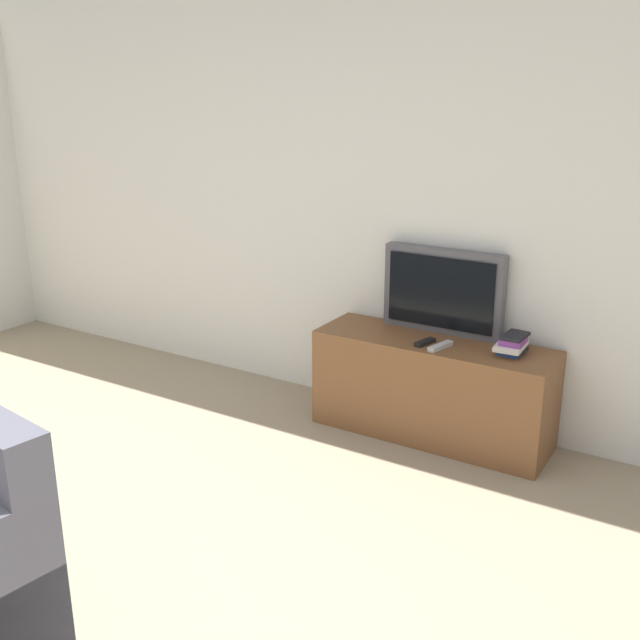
# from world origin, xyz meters

# --- Properties ---
(wall_back) EXTENTS (9.00, 0.06, 2.60)m
(wall_back) POSITION_xyz_m (0.00, 3.03, 1.30)
(wall_back) COLOR silver
(wall_back) RESTS_ON ground_plane
(tv_stand) EXTENTS (1.37, 0.43, 0.59)m
(tv_stand) POSITION_xyz_m (0.81, 2.76, 0.29)
(tv_stand) COLOR brown
(tv_stand) RESTS_ON ground_plane
(television) EXTENTS (0.72, 0.09, 0.50)m
(television) POSITION_xyz_m (0.78, 2.94, 0.84)
(television) COLOR #4C4C51
(television) RESTS_ON tv_stand
(book_stack) EXTENTS (0.16, 0.23, 0.11)m
(book_stack) POSITION_xyz_m (1.25, 2.79, 0.64)
(book_stack) COLOR #23478E
(book_stack) RESTS_ON tv_stand
(remote_on_stand) EXTENTS (0.08, 0.15, 0.02)m
(remote_on_stand) POSITION_xyz_m (0.79, 2.68, 0.60)
(remote_on_stand) COLOR black
(remote_on_stand) RESTS_ON tv_stand
(remote_secondary) EXTENTS (0.09, 0.19, 0.02)m
(remote_secondary) POSITION_xyz_m (0.89, 2.67, 0.60)
(remote_secondary) COLOR #B7B7B7
(remote_secondary) RESTS_ON tv_stand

